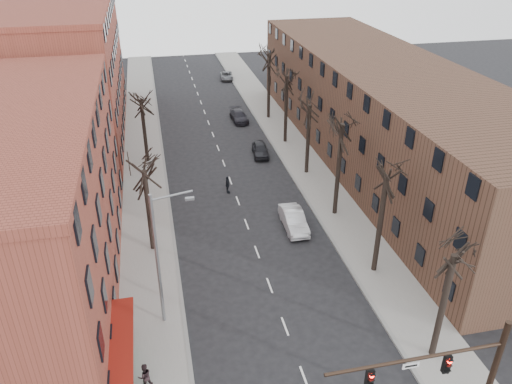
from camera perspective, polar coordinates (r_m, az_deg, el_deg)
sidewalk_left at (r=53.64m, az=-12.71°, el=3.87°), size 4.00×90.00×0.15m
sidewalk_right at (r=55.57m, az=4.00°, el=5.41°), size 4.00×90.00×0.15m
building_left_near at (r=34.36m, az=-26.55°, el=-2.22°), size 12.00×26.00×12.00m
building_left_far at (r=60.60m, az=-21.31°, el=12.47°), size 12.00×28.00×14.00m
building_right at (r=52.25m, az=14.29°, el=8.85°), size 12.00×50.00×10.00m
awning_left at (r=29.75m, az=-14.46°, el=-19.92°), size 1.20×7.00×0.15m
tree_right_a at (r=31.67m, az=19.41°, el=-17.16°), size 5.20×5.20×10.00m
tree_right_b at (r=36.81m, az=13.28°, el=-8.76°), size 5.20×5.20×10.80m
tree_right_c at (r=42.83m, az=8.95°, el=-2.51°), size 5.20×5.20×11.60m
tree_right_d at (r=49.43m, az=5.76°, el=2.16°), size 5.20×5.20×10.00m
tree_right_e at (r=56.38m, az=3.33°, el=5.70°), size 5.20×5.20×10.80m
tree_right_f at (r=63.58m, az=1.42°, el=8.44°), size 5.20×5.20×11.60m
tree_left_a at (r=38.76m, az=-11.64°, el=-6.44°), size 5.20×5.20×9.50m
tree_left_b at (r=52.75m, az=-12.25°, el=3.39°), size 5.20×5.20×9.50m
signal_mast_arm at (r=24.87m, az=22.52°, el=-18.84°), size 8.14×0.30×7.20m
streetlight at (r=29.32m, az=-10.93°, el=-7.10°), size 2.45×0.22×9.03m
silver_sedan at (r=40.22m, az=4.32°, el=-3.19°), size 1.66×4.54×1.49m
parked_car_near at (r=52.76m, az=0.50°, el=4.87°), size 1.95×4.04×1.33m
parked_car_mid at (r=62.43m, az=-1.96°, el=8.66°), size 1.96×4.41×1.26m
parked_car_far at (r=80.26m, az=-3.38°, el=13.12°), size 2.22×4.17×1.12m
pedestrian_b at (r=28.41m, az=-12.61°, el=-19.83°), size 0.87×0.75×1.54m
pedestrian_crossing at (r=45.28m, az=-3.27°, el=0.83°), size 0.42×0.97×1.65m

